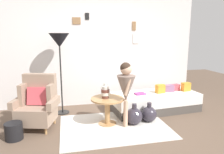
{
  "coord_description": "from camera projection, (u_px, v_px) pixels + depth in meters",
  "views": [
    {
      "loc": [
        -0.75,
        -3.09,
        1.68
      ],
      "look_at": [
        0.15,
        0.95,
        0.85
      ],
      "focal_mm": 34.05,
      "sensor_mm": 36.0,
      "label": 1
    }
  ],
  "objects": [
    {
      "name": "person_child",
      "position": [
        126.0,
        86.0,
        3.82
      ],
      "size": [
        0.34,
        0.34,
        1.2
      ],
      "color": "#D8AD8E",
      "rests_on": "ground"
    },
    {
      "name": "daybed",
      "position": [
        155.0,
        102.0,
        4.75
      ],
      "size": [
        1.96,
        0.96,
        0.4
      ],
      "color": "#4C4742",
      "rests_on": "ground"
    },
    {
      "name": "pillow_head",
      "position": [
        186.0,
        87.0,
        4.9
      ],
      "size": [
        0.2,
        0.14,
        0.19
      ],
      "primitive_type": "cube",
      "rotation": [
        0.0,
        0.0,
        0.13
      ],
      "color": "orange",
      "rests_on": "daybed"
    },
    {
      "name": "vase_striped",
      "position": [
        105.0,
        92.0,
        3.95
      ],
      "size": [
        0.16,
        0.16,
        0.29
      ],
      "color": "brown",
      "rests_on": "side_table"
    },
    {
      "name": "floor_lamp",
      "position": [
        59.0,
        44.0,
        4.35
      ],
      "size": [
        0.42,
        0.42,
        1.71
      ],
      "color": "black",
      "rests_on": "ground"
    },
    {
      "name": "demijohn_near",
      "position": [
        134.0,
        116.0,
        4.01
      ],
      "size": [
        0.32,
        0.32,
        0.41
      ],
      "color": "#332D38",
      "rests_on": "ground"
    },
    {
      "name": "pillow_mid",
      "position": [
        175.0,
        87.0,
        4.94
      ],
      "size": [
        0.22,
        0.16,
        0.14
      ],
      "primitive_type": "cube",
      "rotation": [
        0.0,
        0.0,
        0.2
      ],
      "color": "#D64C56",
      "rests_on": "daybed"
    },
    {
      "name": "book_on_daybed",
      "position": [
        140.0,
        94.0,
        4.62
      ],
      "size": [
        0.24,
        0.19,
        0.03
      ],
      "primitive_type": "cube",
      "rotation": [
        0.0,
        0.0,
        0.15
      ],
      "color": "#A83C87",
      "rests_on": "daybed"
    },
    {
      "name": "ground_plane",
      "position": [
        116.0,
        140.0,
        3.45
      ],
      "size": [
        12.0,
        12.0,
        0.0
      ],
      "primitive_type": "plane",
      "color": "brown"
    },
    {
      "name": "side_table",
      "position": [
        107.0,
        105.0,
        3.99
      ],
      "size": [
        0.62,
        0.62,
        0.51
      ],
      "color": "tan",
      "rests_on": "ground"
    },
    {
      "name": "pillow_back",
      "position": [
        169.0,
        88.0,
        4.83
      ],
      "size": [
        0.22,
        0.12,
        0.15
      ],
      "primitive_type": "cube",
      "rotation": [
        0.0,
        0.0,
        0.0
      ],
      "color": "gray",
      "rests_on": "daybed"
    },
    {
      "name": "armchair",
      "position": [
        38.0,
        104.0,
        3.86
      ],
      "size": [
        0.86,
        0.74,
        0.97
      ],
      "color": "tan",
      "rests_on": "ground"
    },
    {
      "name": "demijohn_far",
      "position": [
        149.0,
        114.0,
        4.15
      ],
      "size": [
        0.3,
        0.3,
        0.39
      ],
      "color": "#332D38",
      "rests_on": "ground"
    },
    {
      "name": "magazine_basket",
      "position": [
        14.0,
        131.0,
        3.44
      ],
      "size": [
        0.28,
        0.28,
        0.28
      ],
      "primitive_type": "cylinder",
      "color": "black",
      "rests_on": "ground"
    },
    {
      "name": "pillow_extra",
      "position": [
        160.0,
        89.0,
        4.73
      ],
      "size": [
        0.21,
        0.15,
        0.19
      ],
      "primitive_type": "cube",
      "rotation": [
        0.0,
        0.0,
        0.19
      ],
      "color": "orange",
      "rests_on": "daybed"
    },
    {
      "name": "gallery_wall",
      "position": [
        97.0,
        51.0,
        5.06
      ],
      "size": [
        4.8,
        0.12,
        2.6
      ],
      "color": "silver",
      "rests_on": "ground"
    },
    {
      "name": "rug",
      "position": [
        114.0,
        126.0,
        3.94
      ],
      "size": [
        1.96,
        1.45,
        0.01
      ],
      "primitive_type": "cube",
      "color": "silver",
      "rests_on": "ground"
    }
  ]
}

